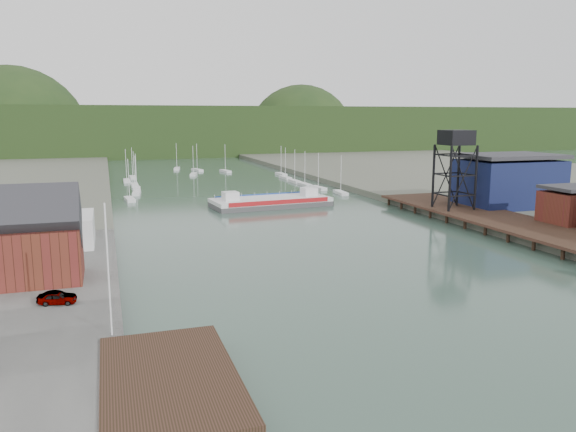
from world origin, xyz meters
TOP-DOWN VIEW (x-y plane):
  - ground at (0.00, 0.00)m, footprint 600.00×600.00m
  - west_quay at (-40.00, 20.00)m, footprint 16.00×80.00m
  - west_stage at (-29.00, 0.00)m, footprint 10.00×18.00m
  - east_pier at (37.00, 45.00)m, footprint 14.00×70.00m
  - harbor_building at (-42.00, 30.00)m, footprint 12.20×8.20m
  - white_shed at (-44.00, 50.00)m, footprint 18.00×12.00m
  - flagpole at (-33.00, 10.00)m, footprint 0.16×0.16m
  - lift_tower at (35.00, 58.00)m, footprint 6.50×6.50m
  - blue_shed at (50.00, 60.00)m, footprint 20.50×14.50m
  - marina_sailboats at (0.08, 138.46)m, footprint 57.71×92.65m
  - distant_hills at (-3.98, 301.35)m, footprint 500.00×120.00m
  - chain_ferry at (3.74, 85.01)m, footprint 28.44×13.59m
  - car_west_a at (-38.26, 20.47)m, footprint 3.95×2.25m
  - car_west_b at (-38.36, 20.90)m, footprint 3.96×1.80m

SIDE VIEW (x-z plane):
  - ground at x=0.00m, z-range 0.00..0.00m
  - marina_sailboats at x=0.08m, z-range -0.10..0.80m
  - west_quay at x=-40.00m, z-range 0.00..1.60m
  - west_stage at x=-29.00m, z-range 0.00..1.80m
  - chain_ferry at x=3.74m, z-range -0.84..3.12m
  - east_pier at x=37.00m, z-range 0.67..3.12m
  - car_west_b at x=-38.36m, z-range 1.60..2.86m
  - car_west_a at x=-38.26m, z-range 1.60..2.87m
  - white_shed at x=-44.00m, z-range 1.60..6.10m
  - harbor_building at x=-42.00m, z-range 1.64..10.54m
  - blue_shed at x=50.00m, z-range 1.41..12.71m
  - flagpole at x=-33.00m, z-range 1.60..13.60m
  - distant_hills at x=-3.98m, z-range -29.62..50.38m
  - lift_tower at x=35.00m, z-range 7.65..23.65m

